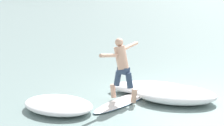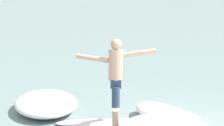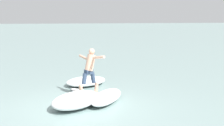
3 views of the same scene
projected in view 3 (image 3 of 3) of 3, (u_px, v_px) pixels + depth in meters
ground_plane at (81, 107)px, 9.56m from camera, size 200.00×200.00×0.00m
surfboard at (90, 94)px, 10.93m from camera, size 2.37×1.56×0.20m
surfer at (90, 68)px, 10.86m from camera, size 1.36×0.89×1.58m
wave_foam_at_tail at (86, 81)px, 12.59m from camera, size 2.08×2.19×0.30m
wave_foam_at_nose at (77, 100)px, 9.64m from camera, size 2.35×2.18×0.40m
wave_foam_beside at (106, 97)px, 10.11m from camera, size 2.19×1.64×0.32m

